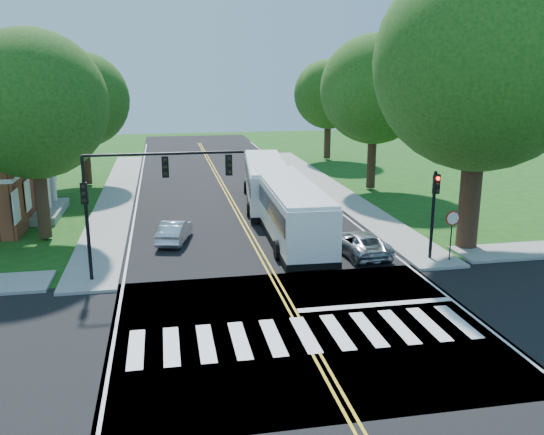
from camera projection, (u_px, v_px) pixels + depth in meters
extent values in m
plane|color=#134A12|center=(302.00, 329.00, 21.34)|extent=(140.00, 140.00, 0.00)
cube|color=black|center=(238.00, 214.00, 38.46)|extent=(14.00, 96.00, 0.01)
cube|color=black|center=(302.00, 329.00, 21.33)|extent=(60.00, 12.00, 0.01)
cube|color=gold|center=(231.00, 200.00, 42.26)|extent=(0.36, 70.00, 0.01)
cube|color=silver|center=(136.00, 204.00, 41.03)|extent=(0.12, 70.00, 0.01)
cube|color=silver|center=(320.00, 197.00, 43.50)|extent=(0.12, 70.00, 0.01)
cube|color=silver|center=(305.00, 334.00, 20.86)|extent=(12.60, 3.00, 0.01)
cube|color=silver|center=(376.00, 305.00, 23.49)|extent=(6.60, 0.40, 0.01)
cube|color=gray|center=(118.00, 196.00, 43.59)|extent=(2.60, 40.00, 0.15)
cube|color=gray|center=(328.00, 188.00, 46.61)|extent=(2.60, 40.00, 0.15)
cylinder|color=#312013|center=(470.00, 191.00, 30.16)|extent=(1.10, 1.10, 6.00)
sphere|color=#3A691F|center=(482.00, 63.00, 28.54)|extent=(10.80, 10.80, 10.80)
cylinder|color=#312013|center=(42.00, 196.00, 31.93)|extent=(0.70, 0.70, 4.80)
sphere|color=#3A691F|center=(32.00, 104.00, 30.69)|extent=(8.00, 8.00, 8.00)
cylinder|color=#312013|center=(86.00, 157.00, 47.29)|extent=(0.70, 0.70, 4.40)
sphere|color=#3A691F|center=(81.00, 100.00, 46.13)|extent=(7.60, 7.60, 7.60)
cylinder|color=#312013|center=(372.00, 157.00, 45.60)|extent=(0.70, 0.70, 5.00)
sphere|color=#3A691F|center=(375.00, 89.00, 44.30)|extent=(8.40, 8.40, 8.40)
cylinder|color=#312013|center=(327.00, 138.00, 61.08)|extent=(0.70, 0.70, 4.40)
sphere|color=#3A691F|center=(328.00, 94.00, 59.95)|extent=(7.20, 7.20, 7.20)
cube|color=silver|center=(42.00, 149.00, 37.02)|extent=(1.40, 6.00, 0.45)
cube|color=gray|center=(48.00, 211.00, 38.05)|extent=(1.80, 6.00, 0.50)
cylinder|color=silver|center=(39.00, 191.00, 35.50)|extent=(0.50, 0.50, 4.20)
cylinder|color=silver|center=(46.00, 184.00, 37.59)|extent=(0.50, 0.50, 4.20)
cylinder|color=silver|center=(52.00, 178.00, 39.68)|extent=(0.50, 0.50, 4.20)
cylinder|color=black|center=(88.00, 230.00, 25.42)|extent=(0.16, 0.16, 4.60)
cube|color=black|center=(84.00, 193.00, 24.86)|extent=(0.30, 0.22, 0.95)
sphere|color=black|center=(83.00, 187.00, 24.65)|extent=(0.18, 0.18, 0.18)
cylinder|color=black|center=(165.00, 154.00, 25.24)|extent=(7.00, 0.12, 0.12)
cube|color=black|center=(165.00, 167.00, 25.23)|extent=(0.30, 0.22, 0.95)
cube|color=black|center=(229.00, 165.00, 25.74)|extent=(0.30, 0.22, 0.95)
cylinder|color=black|center=(433.00, 215.00, 28.43)|extent=(0.16, 0.16, 4.40)
cube|color=black|center=(436.00, 184.00, 27.89)|extent=(0.30, 0.22, 0.95)
sphere|color=#FF0A05|center=(438.00, 179.00, 27.68)|extent=(0.18, 0.18, 0.18)
cylinder|color=black|center=(451.00, 239.00, 28.37)|extent=(0.06, 0.06, 2.20)
cylinder|color=#A50A07|center=(453.00, 218.00, 28.08)|extent=(0.76, 0.04, 0.76)
cube|color=white|center=(290.00, 211.00, 32.49)|extent=(2.99, 12.20, 2.83)
cube|color=black|center=(290.00, 202.00, 32.37)|extent=(3.04, 11.35, 0.98)
cube|color=black|center=(273.00, 184.00, 38.25)|extent=(2.52, 0.18, 1.64)
cube|color=orange|center=(273.00, 170.00, 38.02)|extent=(1.75, 0.15, 0.33)
cube|color=black|center=(290.00, 232.00, 32.80)|extent=(3.05, 12.30, 0.31)
cube|color=white|center=(290.00, 185.00, 32.13)|extent=(2.93, 11.83, 0.23)
cylinder|color=black|center=(299.00, 212.00, 36.80)|extent=(0.36, 1.00, 0.99)
cylinder|color=black|center=(258.00, 214.00, 36.40)|extent=(0.36, 1.00, 0.99)
cylinder|color=black|center=(329.00, 247.00, 29.43)|extent=(0.36, 1.00, 0.99)
cylinder|color=black|center=(278.00, 250.00, 29.03)|extent=(0.36, 1.00, 0.99)
cube|color=white|center=(266.00, 182.00, 40.95)|extent=(3.90, 12.05, 2.76)
cube|color=black|center=(266.00, 175.00, 40.82)|extent=(3.87, 11.23, 0.95)
cube|color=black|center=(261.00, 164.00, 46.62)|extent=(2.45, 0.38, 1.60)
cube|color=orange|center=(261.00, 153.00, 46.40)|extent=(1.70, 0.30, 0.32)
cube|color=black|center=(266.00, 199.00, 41.25)|extent=(3.96, 12.15, 0.30)
cube|color=white|center=(266.00, 162.00, 40.59)|extent=(3.81, 11.69, 0.22)
cylinder|color=black|center=(279.00, 186.00, 45.08)|extent=(0.43, 0.99, 0.96)
cylinder|color=black|center=(246.00, 187.00, 44.90)|extent=(0.43, 0.99, 0.96)
cylinder|color=black|center=(289.00, 208.00, 37.82)|extent=(0.43, 0.99, 0.96)
cylinder|color=black|center=(249.00, 209.00, 37.63)|extent=(0.43, 0.99, 0.96)
imported|color=silver|center=(174.00, 231.00, 31.91)|extent=(2.18, 3.97, 1.24)
imported|color=silver|center=(360.00, 243.00, 29.74)|extent=(2.41, 4.62, 1.24)
imported|color=black|center=(318.00, 202.00, 39.21)|extent=(1.83, 3.93, 1.11)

